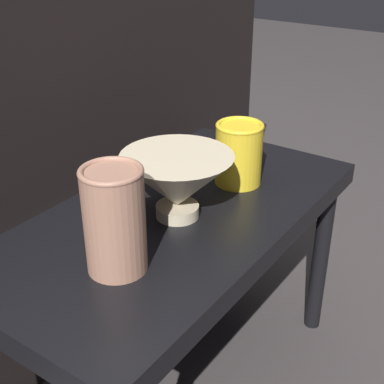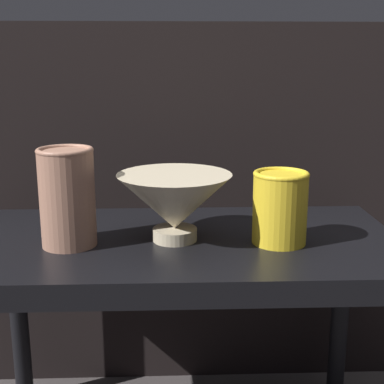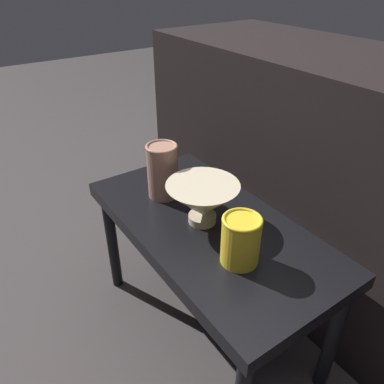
{
  "view_description": "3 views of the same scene",
  "coord_description": "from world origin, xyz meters",
  "views": [
    {
      "loc": [
        -0.65,
        -0.48,
        0.88
      ],
      "look_at": [
        -0.01,
        -0.04,
        0.47
      ],
      "focal_mm": 50.0,
      "sensor_mm": 36.0,
      "label": 1
    },
    {
      "loc": [
        -0.02,
        -0.86,
        0.71
      ],
      "look_at": [
        0.02,
        0.01,
        0.5
      ],
      "focal_mm": 50.0,
      "sensor_mm": 36.0,
      "label": 2
    },
    {
      "loc": [
        0.63,
        -0.49,
        1.01
      ],
      "look_at": [
        -0.03,
        -0.03,
        0.51
      ],
      "focal_mm": 35.0,
      "sensor_mm": 36.0,
      "label": 3
    }
  ],
  "objects": [
    {
      "name": "couch_backdrop",
      "position": [
        0.0,
        0.49,
        0.39
      ],
      "size": [
        1.38,
        0.5,
        0.79
      ],
      "color": "black",
      "rests_on": "ground_plane"
    },
    {
      "name": "table",
      "position": [
        0.0,
        0.0,
        0.37
      ],
      "size": [
        0.74,
        0.38,
        0.42
      ],
      "color": "black",
      "rests_on": "ground_plane"
    },
    {
      "name": "bowl",
      "position": [
        -0.01,
        -0.01,
        0.48
      ],
      "size": [
        0.19,
        0.19,
        0.11
      ],
      "color": "#C1B293",
      "rests_on": "table"
    },
    {
      "name": "vase_textured_left",
      "position": [
        -0.18,
        -0.03,
        0.5
      ],
      "size": [
        0.09,
        0.09,
        0.16
      ],
      "color": "#996B56",
      "rests_on": "table"
    },
    {
      "name": "ground_plane",
      "position": [
        0.0,
        0.0,
        0.0
      ],
      "size": [
        8.0,
        8.0,
        0.0
      ],
      "primitive_type": "plane",
      "color": "#383333"
    },
    {
      "name": "vase_colorful_right",
      "position": [
        0.16,
        -0.03,
        0.48
      ],
      "size": [
        0.09,
        0.09,
        0.12
      ],
      "color": "gold",
      "rests_on": "table"
    }
  ]
}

